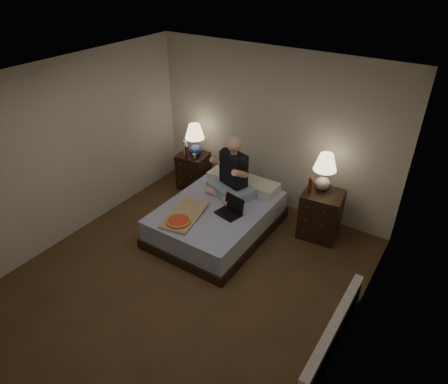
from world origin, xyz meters
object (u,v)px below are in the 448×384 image
Objects in this scene: beer_bottle_right at (310,185)px; pizza_box at (179,222)px; lamp_left at (195,140)px; radiator at (333,334)px; nightstand_left at (194,171)px; beer_bottle_left at (187,152)px; nightstand_right at (321,214)px; laptop at (228,207)px; soda_can at (194,156)px; bed at (217,219)px; lamp_right at (324,172)px; water_bottle at (185,148)px; person at (231,167)px.

pizza_box is at bearing -134.23° from beer_bottle_right.
lamp_left is 3.77m from radiator.
beer_bottle_left reaches higher than nightstand_left.
lamp_left reaches higher than pizza_box.
nightstand_right is 1.36m from laptop.
beer_bottle_left is at bearing 112.53° from pizza_box.
nightstand_right is 2.27m from soda_can.
nightstand_right is at bearing 30.88° from bed.
lamp_right is at bearing -6.88° from nightstand_left.
water_bottle is 1.71m from laptop.
water_bottle is at bearing 113.63° from pizza_box.
beer_bottle_left reaches higher than radiator.
nightstand_left is (-1.09, 0.87, 0.09)m from bed.
radiator is (3.24, -1.88, -0.11)m from nightstand_left.
beer_bottle_right is at bearing -124.32° from lamp_right.
bed is 1.51m from lamp_left.
person reaches higher than beer_bottle_left.
lamp_left is at bearing -4.67° from nightstand_left.
lamp_right reaches higher than beer_bottle_right.
soda_can is at bearing -177.21° from lamp_right.
laptop is (1.44, -0.90, -0.18)m from water_bottle.
soda_can is at bearing 108.06° from pizza_box.
pizza_box is at bearing -55.32° from water_bottle.
water_bottle is 2.30m from beer_bottle_right.
person is (-1.11, -0.30, 0.09)m from beer_bottle_right.
person is 2.74× the size of laptop.
water_bottle is 0.27× the size of person.
lamp_right is at bearing 34.95° from bed.
bed is at bearing -156.12° from nightstand_right.
beer_bottle_right is (2.14, -0.19, -0.08)m from lamp_left.
beer_bottle_left reaches higher than pizza_box.
beer_bottle_right reaches higher than nightstand_left.
nightstand_left is at bearing 170.61° from nightstand_right.
laptop is (1.21, -0.83, -0.10)m from soda_can.
pizza_box is at bearing -115.17° from laptop.
laptop reaches higher than radiator.
water_bottle is at bearing 145.69° from bed.
bed is 5.36× the size of laptop.
lamp_right reaches higher than beer_bottle_left.
nightstand_right is 1.46m from person.
pizza_box is 0.47× the size of radiator.
nightstand_right is 7.12× the size of soda_can.
beer_bottle_right is at bearing 34.71° from pizza_box.
soda_can is at bearing 176.55° from person.
beer_bottle_right is 0.30× the size of pizza_box.
radiator is at bearing -29.42° from soda_can.
lamp_left is 0.25m from beer_bottle_left.
water_bottle is at bearing 172.03° from nightstand_right.
water_bottle is 0.16× the size of radiator.
lamp_right is 2.43× the size of beer_bottle_right.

